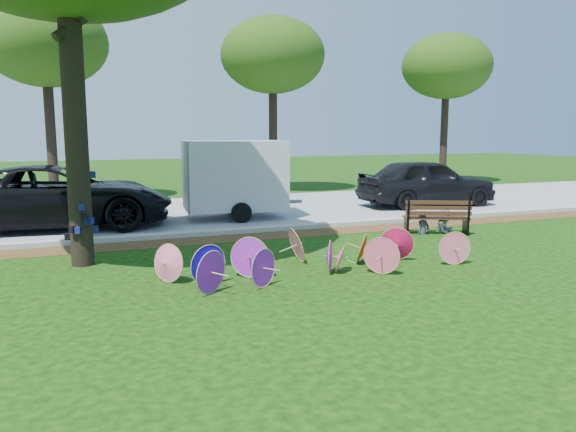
% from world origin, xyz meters
% --- Properties ---
extents(ground, '(90.00, 90.00, 0.00)m').
position_xyz_m(ground, '(0.00, 0.00, 0.00)').
color(ground, black).
rests_on(ground, ground).
extents(mulch_strip, '(90.00, 1.00, 0.01)m').
position_xyz_m(mulch_strip, '(0.00, 4.50, 0.01)').
color(mulch_strip, '#472D16').
rests_on(mulch_strip, ground).
extents(curb, '(90.00, 0.30, 0.12)m').
position_xyz_m(curb, '(0.00, 5.20, 0.06)').
color(curb, '#B7B5AD').
rests_on(curb, ground).
extents(street, '(90.00, 8.00, 0.01)m').
position_xyz_m(street, '(0.00, 9.35, 0.01)').
color(street, gray).
rests_on(street, ground).
extents(parasol_pile, '(6.24, 2.20, 0.76)m').
position_xyz_m(parasol_pile, '(0.28, 0.66, 0.35)').
color(parasol_pile, '#DD4F73').
rests_on(parasol_pile, ground).
extents(black_van, '(6.45, 3.44, 1.73)m').
position_xyz_m(black_van, '(-4.08, 7.76, 0.86)').
color(black_van, black).
rests_on(black_van, ground).
extents(dark_pickup, '(5.00, 2.15, 1.68)m').
position_xyz_m(dark_pickup, '(8.11, 7.95, 0.84)').
color(dark_pickup, black).
rests_on(dark_pickup, ground).
extents(cargo_trailer, '(3.10, 2.14, 2.66)m').
position_xyz_m(cargo_trailer, '(0.97, 7.65, 1.33)').
color(cargo_trailer, silver).
rests_on(cargo_trailer, ground).
extents(park_bench, '(1.82, 1.31, 0.89)m').
position_xyz_m(park_bench, '(5.14, 3.27, 0.45)').
color(park_bench, black).
rests_on(park_bench, ground).
extents(person_left, '(0.46, 0.36, 1.12)m').
position_xyz_m(person_left, '(4.79, 3.32, 0.56)').
color(person_left, '#373F4B').
rests_on(person_left, ground).
extents(person_right, '(0.67, 0.57, 1.22)m').
position_xyz_m(person_right, '(5.49, 3.32, 0.61)').
color(person_right, '#B1B0B9').
rests_on(person_right, ground).
extents(bg_trees, '(22.61, 5.61, 7.40)m').
position_xyz_m(bg_trees, '(4.72, 14.23, 5.77)').
color(bg_trees, black).
rests_on(bg_trees, ground).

